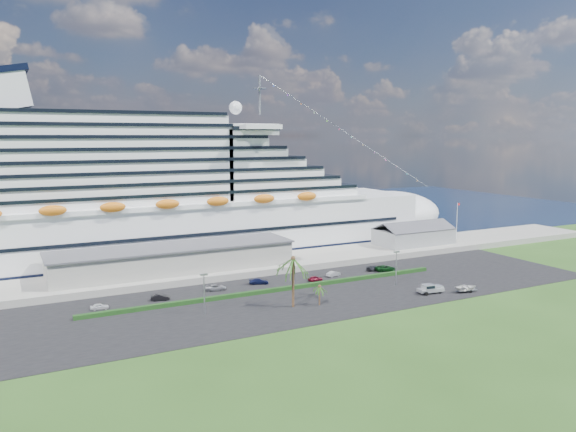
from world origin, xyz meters
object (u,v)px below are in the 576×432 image
cruise_ship (161,202)px  boat_trailer (467,287)px  parked_car_3 (259,281)px  pickup_truck (430,288)px

cruise_ship → boat_trailer: (51.94, -68.47, -15.44)m
parked_car_3 → pickup_truck: 40.19m
pickup_truck → boat_trailer: (8.06, -3.05, -0.04)m
parked_car_3 → boat_trailer: boat_trailer is taller
cruise_ship → boat_trailer: cruise_ship is taller
parked_car_3 → boat_trailer: (39.27, -28.36, 0.45)m
parked_car_3 → pickup_truck: (31.21, -25.31, 0.49)m
pickup_truck → boat_trailer: size_ratio=1.02×
cruise_ship → pickup_truck: 80.27m
boat_trailer → pickup_truck: bearing=159.2°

